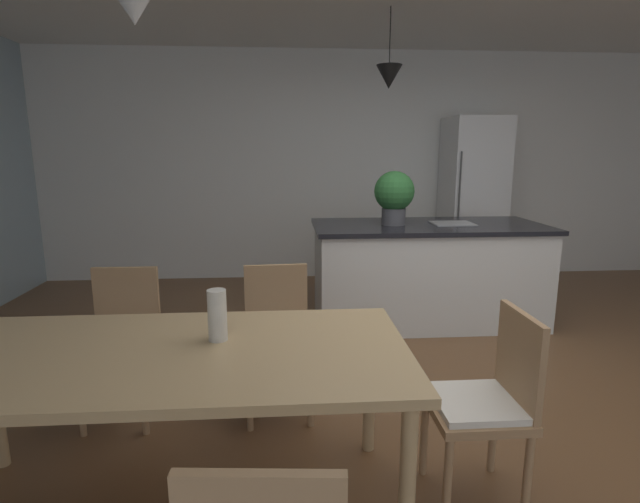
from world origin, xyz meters
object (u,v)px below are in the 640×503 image
Objects in this scene: vase_on_dining_table at (217,315)px; refrigerator at (472,201)px; kitchen_island at (427,272)px; chair_kitchen_end at (487,400)px; chair_far_right at (278,335)px; chair_far_left at (122,339)px; potted_plant_on_island at (394,194)px; dining_table at (164,365)px.

refrigerator is at bearing 55.24° from vase_on_dining_table.
kitchen_island is at bearing -124.04° from refrigerator.
refrigerator is (1.34, 3.70, 0.49)m from chair_kitchen_end.
chair_far_right is at bearing -131.86° from kitchen_island.
chair_far_right is 0.45× the size of refrigerator.
vase_on_dining_table reaches higher than chair_far_left.
chair_kitchen_end is 1.00× the size of chair_far_right.
potted_plant_on_island is (0.09, 2.34, 0.69)m from chair_kitchen_end.
refrigerator is at bearing 55.96° from kitchen_island.
dining_table is at bearing -122.07° from potted_plant_on_island.
chair_kitchen_end reaches higher than dining_table.
chair_far_left and chair_kitchen_end have the same top height.
chair_far_left is 2.69m from kitchen_island.
kitchen_island is 2.77m from vase_on_dining_table.
vase_on_dining_table is at bearing -119.27° from potted_plant_on_island.
dining_table is 0.98m from chair_far_right.
chair_far_right is at bearing -0.00° from chair_far_left.
potted_plant_on_island is (1.02, 1.50, 0.69)m from chair_far_right.
chair_kitchen_end is at bearing -4.78° from vase_on_dining_table.
vase_on_dining_table is (-2.50, -3.60, -0.10)m from refrigerator.
kitchen_island is (2.24, 1.50, -0.01)m from chair_far_left.
chair_kitchen_end is at bearing -109.86° from refrigerator.
chair_far_right is 0.42× the size of kitchen_island.
kitchen_island is at bearing 52.58° from dining_table.
refrigerator reaches higher than chair_far_right.
refrigerator is (2.71, 3.70, 0.28)m from dining_table.
chair_far_right is at bearing -124.20° from potted_plant_on_island.
chair_far_left is 4.29m from refrigerator.
vase_on_dining_table is (-1.58, -2.24, 0.40)m from kitchen_island.
dining_table is at bearing -61.86° from chair_far_left.
chair_kitchen_end is at bearing -92.27° from potted_plant_on_island.
chair_far_left is 1.00× the size of chair_kitchen_end.
dining_table is 1.04× the size of refrigerator.
dining_table is at bearing -118.04° from chair_far_right.
potted_plant_on_island is at bearing 38.00° from chair_far_left.
chair_far_left is at bearing -137.86° from refrigerator.
chair_kitchen_end is at bearing -42.33° from chair_far_right.
chair_kitchen_end is at bearing -24.79° from chair_far_left.
potted_plant_on_island is (-1.24, -1.36, 0.21)m from refrigerator.
vase_on_dining_table is (-1.26, -2.24, -0.31)m from potted_plant_on_island.
chair_far_left is at bearing 131.52° from vase_on_dining_table.
dining_table is at bearing -126.21° from refrigerator.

